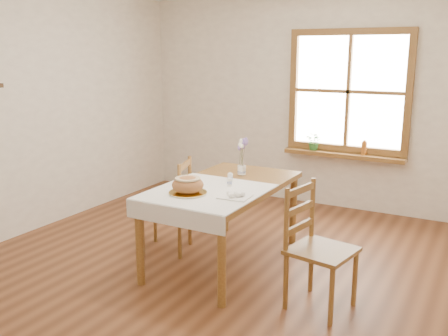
{
  "coord_description": "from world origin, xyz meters",
  "views": [
    {
      "loc": [
        2.1,
        -3.5,
        1.92
      ],
      "look_at": [
        0.0,
        0.3,
        0.9
      ],
      "focal_mm": 40.0,
      "sensor_mm": 36.0,
      "label": 1
    }
  ],
  "objects_px": {
    "chair_left": "(166,205)",
    "flower_vase": "(242,171)",
    "chair_right": "(322,249)",
    "bread_plate": "(188,193)",
    "dining_table": "(224,193)"
  },
  "relations": [
    {
      "from": "dining_table",
      "to": "chair_right",
      "type": "height_order",
      "value": "chair_right"
    },
    {
      "from": "bread_plate",
      "to": "flower_vase",
      "type": "xyz_separation_m",
      "value": [
        0.08,
        0.82,
        0.03
      ]
    },
    {
      "from": "bread_plate",
      "to": "flower_vase",
      "type": "bearing_deg",
      "value": 84.25
    },
    {
      "from": "chair_left",
      "to": "bread_plate",
      "type": "distance_m",
      "value": 0.76
    },
    {
      "from": "chair_left",
      "to": "bread_plate",
      "type": "relative_size",
      "value": 2.97
    },
    {
      "from": "chair_left",
      "to": "flower_vase",
      "type": "xyz_separation_m",
      "value": [
        0.62,
        0.39,
        0.34
      ]
    },
    {
      "from": "bread_plate",
      "to": "flower_vase",
      "type": "distance_m",
      "value": 0.83
    },
    {
      "from": "chair_right",
      "to": "flower_vase",
      "type": "bearing_deg",
      "value": 64.98
    },
    {
      "from": "chair_left",
      "to": "flower_vase",
      "type": "bearing_deg",
      "value": 104.33
    },
    {
      "from": "dining_table",
      "to": "bread_plate",
      "type": "relative_size",
      "value": 5.17
    },
    {
      "from": "chair_left",
      "to": "bread_plate",
      "type": "bearing_deg",
      "value": 33.35
    },
    {
      "from": "dining_table",
      "to": "bread_plate",
      "type": "height_order",
      "value": "bread_plate"
    },
    {
      "from": "chair_left",
      "to": "dining_table",
      "type": "bearing_deg",
      "value": 73.71
    },
    {
      "from": "bread_plate",
      "to": "dining_table",
      "type": "bearing_deg",
      "value": 78.04
    },
    {
      "from": "chair_left",
      "to": "bread_plate",
      "type": "height_order",
      "value": "chair_left"
    }
  ]
}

